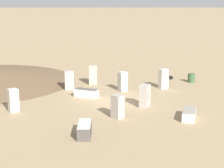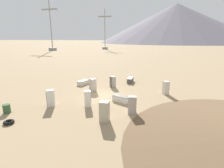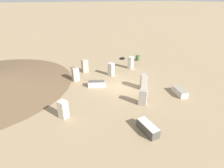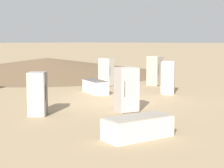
{
  "view_description": "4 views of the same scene",
  "coord_description": "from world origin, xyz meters",
  "px_view_note": "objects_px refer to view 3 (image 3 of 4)",
  "views": [
    {
      "loc": [
        -0.78,
        -26.93,
        7.3
      ],
      "look_at": [
        -0.42,
        -0.32,
        1.46
      ],
      "focal_mm": 60.0,
      "sensor_mm": 36.0,
      "label": 1
    },
    {
      "loc": [
        -5.98,
        18.83,
        6.63
      ],
      "look_at": [
        -1.33,
        1.2,
        1.82
      ],
      "focal_mm": 28.0,
      "sensor_mm": 36.0,
      "label": 2
    },
    {
      "loc": [
        -9.13,
        -14.83,
        9.0
      ],
      "look_at": [
        -1.37,
        -0.18,
        0.82
      ],
      "focal_mm": 28.0,
      "sensor_mm": 36.0,
      "label": 3
    },
    {
      "loc": [
        10.32,
        -12.05,
        2.6
      ],
      "look_at": [
        0.49,
        -0.54,
        0.86
      ],
      "focal_mm": 60.0,
      "sensor_mm": 36.0,
      "label": 4
    }
  ],
  "objects_px": {
    "discarded_fridge_1": "(85,66)",
    "discarded_fridge_8": "(97,84)",
    "discarded_fridge_0": "(180,92)",
    "discarded_fridge_3": "(143,97)",
    "discarded_fridge_6": "(131,63)",
    "discarded_fridge_7": "(63,110)",
    "discarded_fridge_2": "(111,69)",
    "discarded_fridge_4": "(148,128)",
    "rusty_barrel": "(138,58)",
    "discarded_fridge_5": "(144,82)",
    "discarded_fridge_9": "(76,74)",
    "scrap_tire": "(122,58)"
  },
  "relations": [
    {
      "from": "discarded_fridge_6",
      "to": "rusty_barrel",
      "type": "height_order",
      "value": "discarded_fridge_6"
    },
    {
      "from": "discarded_fridge_0",
      "to": "discarded_fridge_6",
      "type": "xyz_separation_m",
      "value": [
        -0.37,
        8.65,
        0.55
      ]
    },
    {
      "from": "rusty_barrel",
      "to": "discarded_fridge_1",
      "type": "bearing_deg",
      "value": -175.71
    },
    {
      "from": "discarded_fridge_3",
      "to": "rusty_barrel",
      "type": "bearing_deg",
      "value": 104.04
    },
    {
      "from": "discarded_fridge_7",
      "to": "discarded_fridge_6",
      "type": "bearing_deg",
      "value": -177.24
    },
    {
      "from": "discarded_fridge_3",
      "to": "discarded_fridge_6",
      "type": "xyz_separation_m",
      "value": [
        4.19,
        8.42,
        0.09
      ]
    },
    {
      "from": "discarded_fridge_1",
      "to": "discarded_fridge_5",
      "type": "relative_size",
      "value": 1.05
    },
    {
      "from": "discarded_fridge_2",
      "to": "discarded_fridge_6",
      "type": "relative_size",
      "value": 0.95
    },
    {
      "from": "discarded_fridge_4",
      "to": "discarded_fridge_8",
      "type": "distance_m",
      "value": 8.67
    },
    {
      "from": "discarded_fridge_8",
      "to": "scrap_tire",
      "type": "height_order",
      "value": "discarded_fridge_8"
    },
    {
      "from": "discarded_fridge_5",
      "to": "discarded_fridge_2",
      "type": "bearing_deg",
      "value": -141.42
    },
    {
      "from": "discarded_fridge_1",
      "to": "discarded_fridge_2",
      "type": "bearing_deg",
      "value": 41.31
    },
    {
      "from": "discarded_fridge_4",
      "to": "discarded_fridge_7",
      "type": "relative_size",
      "value": 1.2
    },
    {
      "from": "discarded_fridge_0",
      "to": "discarded_fridge_2",
      "type": "distance_m",
      "value": 8.73
    },
    {
      "from": "discarded_fridge_1",
      "to": "discarded_fridge_8",
      "type": "height_order",
      "value": "discarded_fridge_1"
    },
    {
      "from": "discarded_fridge_0",
      "to": "discarded_fridge_9",
      "type": "distance_m",
      "value": 11.87
    },
    {
      "from": "discarded_fridge_1",
      "to": "rusty_barrel",
      "type": "height_order",
      "value": "discarded_fridge_1"
    },
    {
      "from": "discarded_fridge_0",
      "to": "discarded_fridge_9",
      "type": "relative_size",
      "value": 1.27
    },
    {
      "from": "discarded_fridge_5",
      "to": "discarded_fridge_6",
      "type": "bearing_deg",
      "value": -177.25
    },
    {
      "from": "discarded_fridge_2",
      "to": "discarded_fridge_4",
      "type": "distance_m",
      "value": 11.08
    },
    {
      "from": "scrap_tire",
      "to": "rusty_barrel",
      "type": "xyz_separation_m",
      "value": [
        1.82,
        -1.66,
        0.29
      ]
    },
    {
      "from": "discarded_fridge_5",
      "to": "rusty_barrel",
      "type": "xyz_separation_m",
      "value": [
        5.17,
        8.34,
        -0.41
      ]
    },
    {
      "from": "discarded_fridge_1",
      "to": "discarded_fridge_4",
      "type": "relative_size",
      "value": 0.9
    },
    {
      "from": "discarded_fridge_1",
      "to": "discarded_fridge_7",
      "type": "distance_m",
      "value": 10.13
    },
    {
      "from": "discarded_fridge_3",
      "to": "discarded_fridge_9",
      "type": "height_order",
      "value": "discarded_fridge_9"
    },
    {
      "from": "discarded_fridge_0",
      "to": "discarded_fridge_5",
      "type": "bearing_deg",
      "value": 148.54
    },
    {
      "from": "discarded_fridge_6",
      "to": "discarded_fridge_9",
      "type": "height_order",
      "value": "discarded_fridge_6"
    },
    {
      "from": "discarded_fridge_1",
      "to": "discarded_fridge_6",
      "type": "height_order",
      "value": "discarded_fridge_1"
    },
    {
      "from": "scrap_tire",
      "to": "discarded_fridge_2",
      "type": "bearing_deg",
      "value": -133.28
    },
    {
      "from": "discarded_fridge_7",
      "to": "discarded_fridge_4",
      "type": "bearing_deg",
      "value": 108.18
    },
    {
      "from": "discarded_fridge_9",
      "to": "scrap_tire",
      "type": "relative_size",
      "value": 1.95
    },
    {
      "from": "discarded_fridge_6",
      "to": "discarded_fridge_3",
      "type": "bearing_deg",
      "value": -50.25
    },
    {
      "from": "discarded_fridge_4",
      "to": "discarded_fridge_5",
      "type": "height_order",
      "value": "discarded_fridge_5"
    },
    {
      "from": "discarded_fridge_3",
      "to": "discarded_fridge_6",
      "type": "distance_m",
      "value": 9.41
    },
    {
      "from": "discarded_fridge_0",
      "to": "discarded_fridge_1",
      "type": "relative_size",
      "value": 1.19
    },
    {
      "from": "discarded_fridge_6",
      "to": "discarded_fridge_2",
      "type": "bearing_deg",
      "value": -99.93
    },
    {
      "from": "discarded_fridge_0",
      "to": "rusty_barrel",
      "type": "xyz_separation_m",
      "value": [
        2.59,
        11.12,
        0.11
      ]
    },
    {
      "from": "discarded_fridge_0",
      "to": "discarded_fridge_2",
      "type": "relative_size",
      "value": 1.27
    },
    {
      "from": "discarded_fridge_1",
      "to": "discarded_fridge_4",
      "type": "height_order",
      "value": "discarded_fridge_1"
    },
    {
      "from": "discarded_fridge_0",
      "to": "discarded_fridge_8",
      "type": "height_order",
      "value": "discarded_fridge_8"
    },
    {
      "from": "discarded_fridge_0",
      "to": "discarded_fridge_6",
      "type": "bearing_deg",
      "value": 108.14
    },
    {
      "from": "discarded_fridge_1",
      "to": "scrap_tire",
      "type": "xyz_separation_m",
      "value": [
        7.28,
        2.34,
        -0.74
      ]
    },
    {
      "from": "discarded_fridge_0",
      "to": "discarded_fridge_4",
      "type": "bearing_deg",
      "value": -139.54
    },
    {
      "from": "discarded_fridge_1",
      "to": "discarded_fridge_6",
      "type": "relative_size",
      "value": 1.01
    },
    {
      "from": "discarded_fridge_2",
      "to": "discarded_fridge_7",
      "type": "xyz_separation_m",
      "value": [
        -7.63,
        -6.11,
        -0.01
      ]
    },
    {
      "from": "discarded_fridge_7",
      "to": "discarded_fridge_5",
      "type": "bearing_deg",
      "value": 157.83
    },
    {
      "from": "discarded_fridge_5",
      "to": "discarded_fridge_8",
      "type": "height_order",
      "value": "discarded_fridge_5"
    },
    {
      "from": "discarded_fridge_3",
      "to": "discarded_fridge_1",
      "type": "bearing_deg",
      "value": 148.14
    },
    {
      "from": "discarded_fridge_4",
      "to": "discarded_fridge_6",
      "type": "xyz_separation_m",
      "value": [
        6.14,
        11.65,
        0.49
      ]
    },
    {
      "from": "discarded_fridge_7",
      "to": "discarded_fridge_9",
      "type": "xyz_separation_m",
      "value": [
        3.11,
        6.65,
        0.01
      ]
    }
  ]
}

